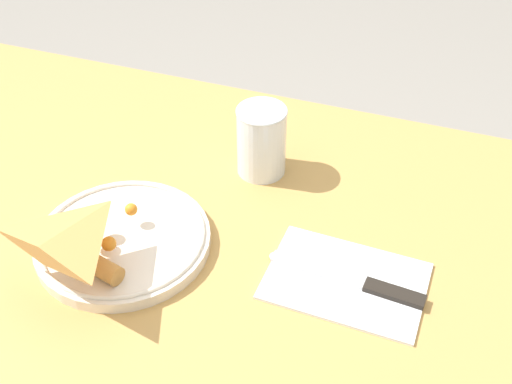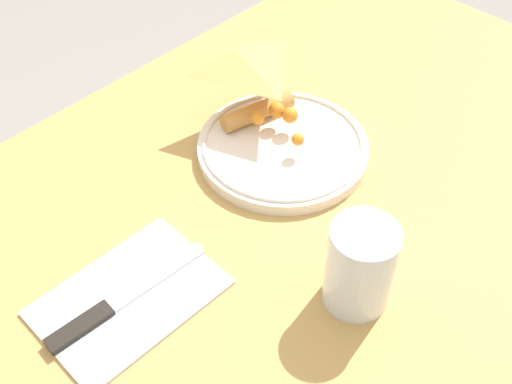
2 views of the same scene
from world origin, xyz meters
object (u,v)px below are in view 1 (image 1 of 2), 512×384
dining_table (166,281)px  napkin_folded (346,281)px  plate_pizza (120,239)px  butter_knife (354,281)px  milk_glass (261,144)px

dining_table → napkin_folded: (-0.27, 0.03, 0.13)m
plate_pizza → butter_knife: plate_pizza is taller
milk_glass → plate_pizza: bearing=61.1°
napkin_folded → butter_knife: (-0.01, 0.00, 0.00)m
plate_pizza → butter_knife: 0.30m
dining_table → napkin_folded: napkin_folded is taller
butter_knife → dining_table: bearing=-1.4°
dining_table → plate_pizza: (0.02, 0.07, 0.14)m
milk_glass → butter_knife: size_ratio=0.53×
milk_glass → butter_knife: 0.25m
napkin_folded → butter_knife: bearing=175.7°
napkin_folded → butter_knife: size_ratio=0.98×
plate_pizza → butter_knife: bearing=-172.7°
plate_pizza → dining_table: bearing=-105.3°
dining_table → plate_pizza: bearing=74.7°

